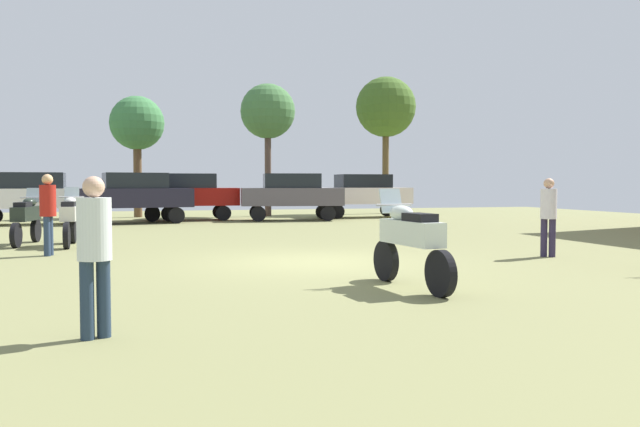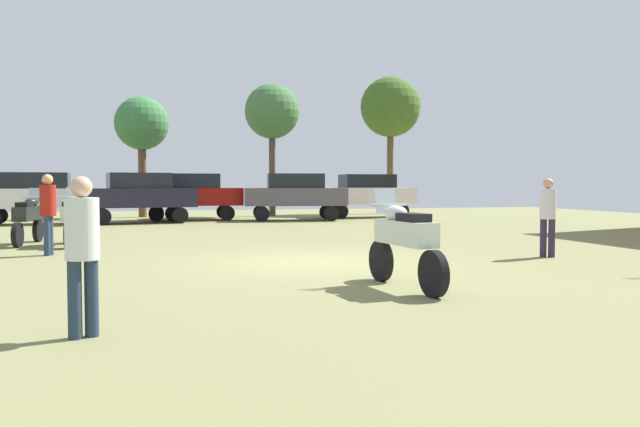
{
  "view_description": "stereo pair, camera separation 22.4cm",
  "coord_description": "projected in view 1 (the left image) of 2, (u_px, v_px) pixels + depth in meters",
  "views": [
    {
      "loc": [
        -3.4,
        -12.47,
        1.59
      ],
      "look_at": [
        1.06,
        3.38,
        0.83
      ],
      "focal_mm": 36.29,
      "sensor_mm": 36.0,
      "label": 1
    },
    {
      "loc": [
        -3.18,
        -12.53,
        1.59
      ],
      "look_at": [
        1.06,
        3.38,
        0.83
      ],
      "focal_mm": 36.29,
      "sensor_mm": 36.0,
      "label": 2
    }
  ],
  "objects": [
    {
      "name": "car_2",
      "position": [
        32.0,
        194.0,
        24.85
      ],
      "size": [
        4.37,
        1.97,
        2.0
      ],
      "rotation": [
        0.0,
        0.0,
        1.61
      ],
      "color": "black",
      "rests_on": "ground"
    },
    {
      "name": "person_2",
      "position": [
        548.0,
        211.0,
        13.84
      ],
      "size": [
        0.48,
        0.48,
        1.69
      ],
      "rotation": [
        0.0,
        0.0,
        2.45
      ],
      "color": "#2C2541",
      "rests_on": "ground"
    },
    {
      "name": "person_1",
      "position": [
        48.0,
        208.0,
        14.05
      ],
      "size": [
        0.41,
        0.41,
        1.78
      ],
      "rotation": [
        0.0,
        0.0,
        4.49
      ],
      "color": "#263651",
      "rests_on": "ground"
    },
    {
      "name": "motorcycle_6",
      "position": [
        70.0,
        217.0,
        16.27
      ],
      "size": [
        0.62,
        2.19,
        1.48
      ],
      "rotation": [
        0.0,
        0.0,
        -0.0
      ],
      "color": "black",
      "rests_on": "ground"
    },
    {
      "name": "tree_4",
      "position": [
        268.0,
        113.0,
        31.24
      ],
      "size": [
        2.65,
        2.65,
        6.4
      ],
      "color": "brown",
      "rests_on": "ground"
    },
    {
      "name": "tree_5",
      "position": [
        386.0,
        108.0,
        33.99
      ],
      "size": [
        3.16,
        3.16,
        7.19
      ],
      "color": "brown",
      "rests_on": "ground"
    },
    {
      "name": "motorcycle_7",
      "position": [
        26.0,
        217.0,
        16.59
      ],
      "size": [
        0.66,
        2.25,
        1.46
      ],
      "rotation": [
        0.0,
        0.0,
        -0.14
      ],
      "color": "black",
      "rests_on": "ground"
    },
    {
      "name": "ground_plane",
      "position": [
        315.0,
        262.0,
        12.98
      ],
      "size": [
        44.0,
        52.0,
        0.02
      ],
      "color": "olive"
    },
    {
      "name": "car_5",
      "position": [
        292.0,
        193.0,
        27.63
      ],
      "size": [
        4.5,
        2.35,
        2.0
      ],
      "rotation": [
        0.0,
        0.0,
        1.44
      ],
      "color": "black",
      "rests_on": "ground"
    },
    {
      "name": "car_1",
      "position": [
        187.0,
        193.0,
        27.72
      ],
      "size": [
        4.33,
        1.86,
        2.0
      ],
      "rotation": [
        0.0,
        0.0,
        1.56
      ],
      "color": "black",
      "rests_on": "ground"
    },
    {
      "name": "person_3",
      "position": [
        94.0,
        245.0,
        6.52
      ],
      "size": [
        0.45,
        0.45,
        1.65
      ],
      "rotation": [
        0.0,
        0.0,
        0.42
      ],
      "color": "#223348",
      "rests_on": "ground"
    },
    {
      "name": "car_6",
      "position": [
        135.0,
        194.0,
        25.58
      ],
      "size": [
        4.52,
        2.42,
        2.0
      ],
      "rotation": [
        0.0,
        0.0,
        1.72
      ],
      "color": "black",
      "rests_on": "ground"
    },
    {
      "name": "tree_3",
      "position": [
        137.0,
        125.0,
        30.12
      ],
      "size": [
        2.51,
        2.51,
        5.66
      ],
      "color": "brown",
      "rests_on": "ground"
    },
    {
      "name": "car_4",
      "position": [
        363.0,
        192.0,
        30.08
      ],
      "size": [
        4.33,
        1.87,
        2.0
      ],
      "rotation": [
        0.0,
        0.0,
        1.55
      ],
      "color": "black",
      "rests_on": "ground"
    },
    {
      "name": "motorcycle_1",
      "position": [
        410.0,
        239.0,
        9.69
      ],
      "size": [
        0.62,
        2.28,
        1.5
      ],
      "rotation": [
        0.0,
        0.0,
        0.11
      ],
      "color": "black",
      "rests_on": "ground"
    }
  ]
}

